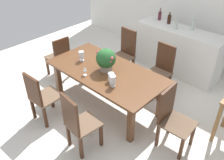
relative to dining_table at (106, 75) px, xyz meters
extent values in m
plane|color=silver|center=(0.00, 0.00, -0.64)|extent=(7.04, 7.04, 0.00)
cube|color=white|center=(0.00, 2.60, 0.66)|extent=(6.40, 0.10, 2.60)
cube|color=brown|center=(0.00, 0.00, 0.07)|extent=(2.09, 1.06, 0.04)
cube|color=brown|center=(-0.91, -0.39, -0.29)|extent=(0.09, 0.09, 0.69)
cube|color=brown|center=(0.91, -0.39, -0.29)|extent=(0.09, 0.09, 0.69)
cube|color=brown|center=(-0.91, 0.39, -0.29)|extent=(0.09, 0.09, 0.69)
cube|color=brown|center=(0.91, 0.39, -0.29)|extent=(0.09, 0.09, 0.69)
cube|color=#422616|center=(-0.31, -0.73, -0.43)|extent=(0.05, 0.05, 0.43)
cube|color=#422616|center=(-0.65, -0.75, -0.43)|extent=(0.05, 0.05, 0.43)
cube|color=#422616|center=(-0.29, -1.13, -0.43)|extent=(0.05, 0.05, 0.43)
cube|color=#422616|center=(-0.63, -1.14, -0.43)|extent=(0.05, 0.05, 0.43)
cube|color=brown|center=(-0.47, -0.94, -0.20)|extent=(0.44, 0.48, 0.03)
cube|color=#422616|center=(-0.46, -1.15, 0.06)|extent=(0.38, 0.06, 0.49)
cube|color=#422616|center=(0.65, -0.77, -0.43)|extent=(0.05, 0.05, 0.43)
cube|color=#422616|center=(0.33, -0.74, -0.43)|extent=(0.05, 0.05, 0.43)
cube|color=#422616|center=(0.62, -1.14, -0.43)|extent=(0.05, 0.05, 0.43)
cube|color=#422616|center=(0.29, -1.10, -0.43)|extent=(0.05, 0.05, 0.43)
cube|color=brown|center=(0.47, -0.94, -0.20)|extent=(0.44, 0.48, 0.03)
cube|color=#422616|center=(0.45, -1.14, 0.09)|extent=(0.37, 0.08, 0.56)
cube|color=#422616|center=(0.30, 0.76, -0.43)|extent=(0.04, 0.04, 0.43)
cube|color=#422616|center=(0.64, 0.76, -0.43)|extent=(0.04, 0.04, 0.43)
cube|color=#422616|center=(0.30, 1.12, -0.43)|extent=(0.04, 0.04, 0.43)
cube|color=#422616|center=(0.64, 1.11, -0.43)|extent=(0.04, 0.04, 0.43)
cube|color=brown|center=(0.47, 0.94, -0.20)|extent=(0.42, 0.43, 0.03)
cube|color=#422616|center=(0.47, 1.13, 0.08)|extent=(0.38, 0.05, 0.54)
cube|color=#422616|center=(-1.64, 0.17, -0.43)|extent=(0.05, 0.05, 0.43)
cube|color=#422616|center=(-1.65, -0.16, -0.43)|extent=(0.05, 0.05, 0.43)
cube|color=#422616|center=(-1.26, 0.16, -0.43)|extent=(0.05, 0.05, 0.43)
cube|color=#422616|center=(-1.27, -0.17, -0.43)|extent=(0.05, 0.05, 0.43)
cube|color=brown|center=(-1.46, 0.00, -0.20)|extent=(0.46, 0.42, 0.03)
cube|color=#422616|center=(-1.25, -0.01, 0.05)|extent=(0.05, 0.37, 0.48)
cube|color=#422616|center=(1.66, -0.17, -0.43)|extent=(0.05, 0.05, 0.43)
cube|color=#422616|center=(1.64, 0.19, -0.43)|extent=(0.05, 0.05, 0.43)
cube|color=#422616|center=(1.27, -0.19, -0.43)|extent=(0.05, 0.05, 0.43)
cube|color=#422616|center=(1.25, 0.17, -0.43)|extent=(0.05, 0.05, 0.43)
cube|color=brown|center=(1.46, 0.00, -0.20)|extent=(0.49, 0.46, 0.03)
cube|color=#422616|center=(1.24, -0.01, 0.08)|extent=(0.06, 0.41, 0.54)
cube|color=#422616|center=(-0.65, 0.75, -0.43)|extent=(0.05, 0.05, 0.43)
cube|color=#422616|center=(-0.30, 0.74, -0.43)|extent=(0.05, 0.05, 0.43)
cube|color=#422616|center=(-0.64, 1.14, -0.43)|extent=(0.05, 0.05, 0.43)
cube|color=#422616|center=(-0.29, 1.12, -0.43)|extent=(0.05, 0.05, 0.43)
cube|color=brown|center=(-0.47, 0.94, -0.20)|extent=(0.45, 0.47, 0.03)
cube|color=#422616|center=(-0.46, 1.15, 0.09)|extent=(0.40, 0.05, 0.57)
cylinder|color=gray|center=(-0.01, 0.01, 0.14)|extent=(0.21, 0.21, 0.10)
sphere|color=#235628|center=(-0.01, 0.01, 0.32)|extent=(0.34, 0.34, 0.34)
sphere|color=#C64C56|center=(0.01, 0.12, 0.30)|extent=(0.06, 0.06, 0.06)
sphere|color=#C64C56|center=(0.14, -0.02, 0.33)|extent=(0.04, 0.04, 0.04)
sphere|color=#C64C56|center=(-0.11, 0.08, 0.29)|extent=(0.06, 0.06, 0.06)
sphere|color=#C64C56|center=(-0.14, -0.05, 0.42)|extent=(0.04, 0.04, 0.04)
sphere|color=#C64C56|center=(0.15, 0.00, 0.39)|extent=(0.05, 0.05, 0.05)
sphere|color=#C64C56|center=(-0.11, 0.04, 0.41)|extent=(0.04, 0.04, 0.04)
cylinder|color=silver|center=(0.41, -0.27, 0.10)|extent=(0.07, 0.07, 0.01)
cylinder|color=silver|center=(0.41, -0.27, 0.12)|extent=(0.02, 0.02, 0.04)
cylinder|color=silver|center=(0.41, -0.27, 0.22)|extent=(0.10, 0.10, 0.15)
cylinder|color=silver|center=(0.29, -0.18, 0.10)|extent=(0.09, 0.09, 0.01)
cylinder|color=silver|center=(0.29, -0.18, 0.12)|extent=(0.02, 0.02, 0.04)
cylinder|color=silver|center=(0.29, -0.18, 0.19)|extent=(0.10, 0.10, 0.10)
cylinder|color=silver|center=(-0.56, -0.06, 0.10)|extent=(0.08, 0.08, 0.01)
cylinder|color=silver|center=(-0.56, -0.06, 0.13)|extent=(0.03, 0.03, 0.05)
cylinder|color=silver|center=(-0.56, -0.06, 0.22)|extent=(0.10, 0.10, 0.12)
cylinder|color=silver|center=(-0.15, -0.34, 0.10)|extent=(0.06, 0.06, 0.00)
cylinder|color=silver|center=(-0.15, -0.34, 0.14)|extent=(0.01, 0.01, 0.08)
cone|color=silver|center=(-0.15, -0.34, 0.21)|extent=(0.06, 0.06, 0.07)
cube|color=silver|center=(0.29, 1.91, -0.14)|extent=(1.89, 0.56, 1.00)
cylinder|color=#B2BFB7|center=(0.21, 1.84, 0.45)|extent=(0.07, 0.07, 0.19)
cylinder|color=#B2BFB7|center=(0.21, 1.84, 0.58)|extent=(0.02, 0.02, 0.06)
cylinder|color=#511E28|center=(-0.35, 2.07, 0.45)|extent=(0.07, 0.07, 0.18)
cylinder|color=#511E28|center=(-0.35, 2.07, 0.58)|extent=(0.02, 0.02, 0.09)
cylinder|color=#B2BFB7|center=(0.48, 2.04, 0.47)|extent=(0.07, 0.07, 0.22)
cylinder|color=#B2BFB7|center=(0.48, 2.04, 0.61)|extent=(0.02, 0.02, 0.07)
cylinder|color=black|center=(-0.07, 2.01, 0.45)|extent=(0.08, 0.08, 0.18)
cylinder|color=black|center=(-0.07, 2.01, 0.57)|extent=(0.03, 0.03, 0.06)
cube|color=brown|center=(1.84, 0.49, -0.27)|extent=(0.05, 0.05, 0.74)
camera|label=1|loc=(2.54, -2.53, 2.31)|focal=39.23mm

